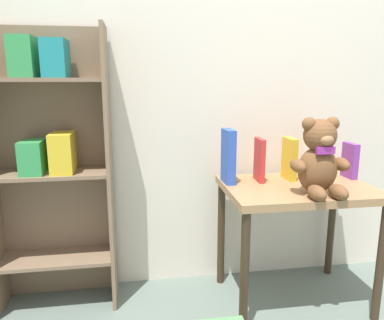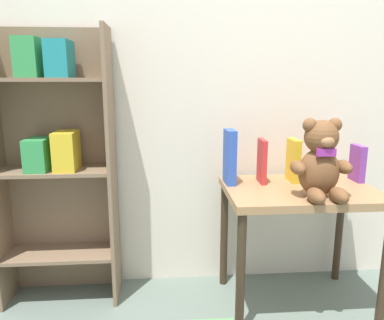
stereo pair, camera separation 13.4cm
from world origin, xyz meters
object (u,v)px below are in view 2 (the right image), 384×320
at_px(book_standing_red, 262,161).
at_px(book_standing_yellow, 293,160).
at_px(bookshelf_side, 55,153).
at_px(teddy_bear, 321,162).
at_px(display_table, 299,205).
at_px(book_standing_purple, 357,163).
at_px(book_standing_orange, 324,162).
at_px(book_standing_blue, 230,157).

height_order(book_standing_red, book_standing_yellow, book_standing_red).
height_order(bookshelf_side, teddy_bear, bookshelf_side).
height_order(display_table, book_standing_purple, book_standing_purple).
distance_m(bookshelf_side, teddy_bear, 1.26).
distance_m(book_standing_red, book_standing_orange, 0.33).
height_order(display_table, book_standing_yellow, book_standing_yellow).
distance_m(book_standing_blue, book_standing_purple, 0.65).
relative_size(book_standing_blue, book_standing_yellow, 1.25).
bearing_deg(display_table, bookshelf_side, 170.79).
bearing_deg(bookshelf_side, book_standing_blue, -6.12).
bearing_deg(book_standing_yellow, book_standing_blue, -178.29).
distance_m(display_table, book_standing_red, 0.28).
bearing_deg(book_standing_purple, book_standing_blue, 178.68).
distance_m(bookshelf_side, display_table, 1.22).
xyz_separation_m(bookshelf_side, book_standing_purple, (1.51, -0.09, -0.06)).
bearing_deg(book_standing_purple, teddy_bear, -142.85).
xyz_separation_m(book_standing_orange, book_standing_purple, (0.16, -0.02, -0.01)).
relative_size(bookshelf_side, book_standing_red, 6.29).
xyz_separation_m(teddy_bear, book_standing_red, (-0.19, 0.24, -0.05)).
relative_size(display_table, book_standing_red, 3.27).
relative_size(bookshelf_side, teddy_bear, 3.97).
bearing_deg(book_standing_purple, bookshelf_side, 175.29).
bearing_deg(book_standing_orange, book_standing_red, -178.23).
bearing_deg(book_standing_blue, teddy_bear, -36.04).
height_order(display_table, book_standing_red, book_standing_red).
distance_m(teddy_bear, book_standing_orange, 0.29).
bearing_deg(teddy_bear, display_table, 103.09).
bearing_deg(book_standing_purple, book_standing_red, 177.79).
relative_size(teddy_bear, book_standing_purple, 1.89).
bearing_deg(teddy_bear, bookshelf_side, 164.95).
height_order(book_standing_yellow, book_standing_purple, book_standing_yellow).
distance_m(teddy_bear, book_standing_purple, 0.38).
height_order(book_standing_blue, book_standing_orange, book_standing_blue).
xyz_separation_m(bookshelf_side, book_standing_blue, (0.86, -0.09, -0.02)).
relative_size(teddy_bear, book_standing_orange, 1.79).
bearing_deg(book_standing_purple, book_standing_yellow, 175.53).
bearing_deg(teddy_bear, book_standing_purple, 38.30).
bearing_deg(book_standing_blue, book_standing_yellow, 0.23).
relative_size(teddy_bear, book_standing_yellow, 1.61).
bearing_deg(book_standing_orange, teddy_bear, -117.83).
relative_size(bookshelf_side, display_table, 1.92).
bearing_deg(book_standing_blue, book_standing_orange, -0.42).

